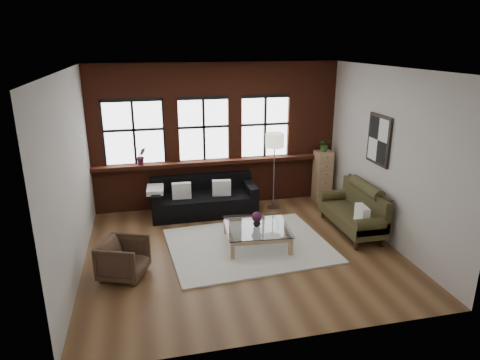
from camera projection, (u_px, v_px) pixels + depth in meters
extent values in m
plane|color=brown|center=(242.00, 250.00, 7.76)|extent=(5.50, 5.50, 0.00)
plane|color=white|center=(242.00, 69.00, 6.77)|extent=(5.50, 5.50, 0.00)
plane|color=beige|center=(217.00, 136.00, 9.58)|extent=(5.50, 0.00, 5.50)
plane|color=beige|center=(291.00, 225.00, 4.95)|extent=(5.50, 0.00, 5.50)
plane|color=beige|center=(71.00, 177.00, 6.68)|extent=(0.00, 5.00, 5.00)
plane|color=beige|center=(388.00, 157.00, 7.85)|extent=(0.00, 5.00, 5.00)
cube|color=#562314|center=(218.00, 161.00, 9.62)|extent=(5.50, 0.30, 0.08)
cube|color=beige|center=(249.00, 245.00, 7.92)|extent=(3.03, 2.46, 0.03)
cube|color=white|center=(182.00, 191.00, 9.05)|extent=(0.41, 0.16, 0.34)
cube|color=white|center=(222.00, 188.00, 9.24)|extent=(0.42, 0.19, 0.34)
cube|color=white|center=(362.00, 215.00, 7.86)|extent=(0.17, 0.39, 0.34)
imported|color=#3D2B1E|center=(124.00, 259.00, 6.82)|extent=(0.89, 0.88, 0.63)
imported|color=#B2B2B2|center=(257.00, 223.00, 7.85)|extent=(0.17, 0.17, 0.15)
sphere|color=#461834|center=(257.00, 217.00, 7.81)|extent=(0.19, 0.19, 0.19)
cube|color=tan|center=(322.00, 176.00, 10.04)|extent=(0.37, 0.37, 1.20)
imported|color=#2D5923|center=(324.00, 145.00, 9.81)|extent=(0.31, 0.28, 0.31)
imported|color=#461834|center=(141.00, 156.00, 9.16)|extent=(0.26, 0.24, 0.38)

